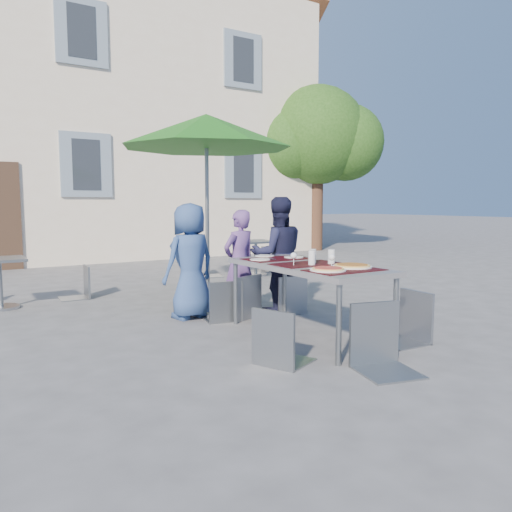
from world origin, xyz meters
TOP-DOWN VIEW (x-y plane):
  - ground at (0.00, 0.00)m, footprint 90.00×90.00m
  - building at (-0.00, 11.50)m, footprint 13.60×8.20m
  - tree at (6.55, 7.54)m, footprint 3.60×3.00m
  - dining_table at (0.36, 0.08)m, footprint 0.80×1.85m
  - pizza_near_left at (0.19, -0.43)m, footprint 0.33×0.33m
  - pizza_near_right at (0.54, -0.37)m, footprint 0.37×0.37m
  - glassware at (0.41, -0.01)m, footprint 0.47×0.42m
  - place_settings at (0.37, 0.71)m, footprint 0.72×0.50m
  - child_0 at (-0.29, 1.49)m, footprint 0.74×0.56m
  - child_1 at (0.32, 1.37)m, footprint 0.52×0.40m
  - child_2 at (0.82, 1.27)m, footprint 0.79×0.61m
  - chair_0 at (-0.03, 1.14)m, footprint 0.47×0.47m
  - chair_1 at (0.23, 1.16)m, footprint 0.55×0.55m
  - chair_2 at (0.84, 1.06)m, footprint 0.43×0.44m
  - chair_3 at (-0.40, -0.51)m, footprint 0.54×0.54m
  - chair_4 at (1.09, -0.60)m, footprint 0.45×0.44m
  - chair_5 at (0.25, -1.04)m, footprint 0.56×0.56m
  - patio_umbrella at (0.47, 2.55)m, footprint 2.42×2.42m
  - cafe_table_0 at (-2.15, 3.28)m, footprint 0.62×0.62m
  - bg_chair_r_0 at (-1.11, 3.49)m, footprint 0.42×0.42m
  - cafe_table_1 at (2.24, 4.06)m, footprint 0.62×0.62m
  - bg_chair_l_1 at (1.33, 4.43)m, footprint 0.54×0.53m
  - bg_chair_r_1 at (2.62, 4.46)m, footprint 0.49×0.49m

SIDE VIEW (x-z plane):
  - ground at x=0.00m, z-range 0.00..0.00m
  - cafe_table_0 at x=-2.15m, z-range 0.09..0.75m
  - cafe_table_1 at x=2.24m, z-range 0.09..0.75m
  - bg_chair_r_0 at x=-1.11m, z-range 0.07..0.96m
  - chair_0 at x=-0.03m, z-range 0.08..0.98m
  - chair_2 at x=0.84m, z-range 0.08..0.99m
  - chair_3 at x=-0.40m, z-range 0.08..1.00m
  - bg_chair_r_1 at x=2.62m, z-range 0.08..1.02m
  - chair_4 at x=1.09m, z-range 0.08..1.03m
  - chair_1 at x=0.23m, z-range 0.09..1.07m
  - bg_chair_l_1 at x=1.33m, z-range 0.09..1.09m
  - chair_5 at x=0.25m, z-range 0.09..1.12m
  - child_1 at x=0.32m, z-range 0.00..1.29m
  - child_0 at x=-0.29m, z-range 0.00..1.37m
  - dining_table at x=0.36m, z-range 0.32..1.07m
  - child_2 at x=0.82m, z-range 0.00..1.44m
  - place_settings at x=0.37m, z-range 0.76..0.77m
  - pizza_near_left at x=0.19m, z-range 0.75..0.78m
  - pizza_near_right at x=0.54m, z-range 0.75..0.78m
  - glassware at x=0.41m, z-range 0.75..0.90m
  - patio_umbrella at x=0.47m, z-range 1.04..3.65m
  - tree at x=6.55m, z-range 0.90..5.60m
  - building at x=0.00m, z-range -0.70..10.40m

